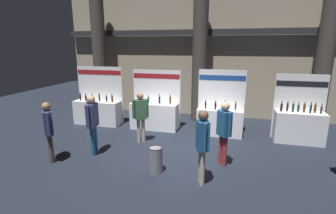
{
  "coord_description": "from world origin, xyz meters",
  "views": [
    {
      "loc": [
        1.39,
        -7.06,
        3.16
      ],
      "look_at": [
        -0.65,
        0.71,
        1.18
      ],
      "focal_mm": 26.64,
      "sensor_mm": 36.0,
      "label": 1
    }
  ],
  "objects": [
    {
      "name": "ground_plane",
      "position": [
        0.0,
        0.0,
        0.0
      ],
      "size": [
        25.57,
        25.57,
        0.0
      ],
      "primitive_type": "plane",
      "color": "black"
    },
    {
      "name": "hall_colonnade",
      "position": [
        0.0,
        4.12,
        3.29
      ],
      "size": [
        12.78,
        1.42,
        6.75
      ],
      "color": "tan",
      "rests_on": "ground_plane"
    },
    {
      "name": "exhibitor_booth_0",
      "position": [
        -3.92,
        1.8,
        0.59
      ],
      "size": [
        1.99,
        0.69,
        2.33
      ],
      "color": "white",
      "rests_on": "ground_plane"
    },
    {
      "name": "exhibitor_booth_1",
      "position": [
        -1.47,
        1.8,
        0.6
      ],
      "size": [
        1.9,
        0.66,
        2.26
      ],
      "color": "white",
      "rests_on": "ground_plane"
    },
    {
      "name": "exhibitor_booth_2",
      "position": [
        1.01,
        1.76,
        0.58
      ],
      "size": [
        1.68,
        0.66,
        2.33
      ],
      "color": "white",
      "rests_on": "ground_plane"
    },
    {
      "name": "exhibitor_booth_3",
      "position": [
        3.59,
        1.68,
        0.61
      ],
      "size": [
        1.61,
        0.66,
        2.25
      ],
      "color": "white",
      "rests_on": "ground_plane"
    },
    {
      "name": "trash_bin",
      "position": [
        -0.4,
        -1.5,
        0.34
      ],
      "size": [
        0.37,
        0.37,
        0.68
      ],
      "color": "slate",
      "rests_on": "ground_plane"
    },
    {
      "name": "visitor_0",
      "position": [
        -2.49,
        -0.92,
        1.08
      ],
      "size": [
        0.27,
        0.62,
        1.79
      ],
      "rotation": [
        0.0,
        0.0,
        1.71
      ],
      "color": "navy",
      "rests_on": "ground_plane"
    },
    {
      "name": "visitor_1",
      "position": [
        0.8,
        -1.76,
        1.07
      ],
      "size": [
        0.35,
        0.48,
        1.79
      ],
      "rotation": [
        0.0,
        0.0,
        1.91
      ],
      "color": "#ADA393",
      "rests_on": "ground_plane"
    },
    {
      "name": "visitor_2",
      "position": [
        -3.39,
        -1.66,
        1.02
      ],
      "size": [
        0.46,
        0.47,
        1.7
      ],
      "rotation": [
        0.0,
        0.0,
        5.47
      ],
      "color": "#47382D",
      "rests_on": "ground_plane"
    },
    {
      "name": "visitor_4",
      "position": [
        1.24,
        -0.66,
        1.04
      ],
      "size": [
        0.41,
        0.42,
        1.75
      ],
      "rotation": [
        0.0,
        0.0,
        5.41
      ],
      "color": "maroon",
      "rests_on": "ground_plane"
    },
    {
      "name": "visitor_5",
      "position": [
        -1.49,
        0.35,
        1.01
      ],
      "size": [
        0.46,
        0.43,
        1.69
      ],
      "rotation": [
        0.0,
        0.0,
        3.78
      ],
      "color": "#ADA393",
      "rests_on": "ground_plane"
    }
  ]
}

